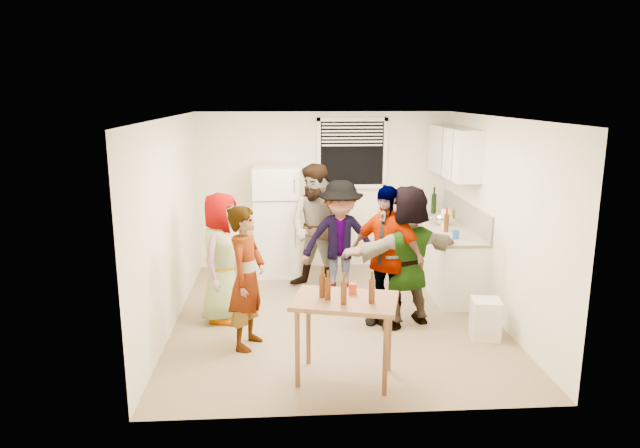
{
  "coord_description": "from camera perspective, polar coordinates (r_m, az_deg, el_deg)",
  "views": [
    {
      "loc": [
        -0.64,
        -6.77,
        2.77
      ],
      "look_at": [
        -0.18,
        0.3,
        1.15
      ],
      "focal_mm": 32.0,
      "sensor_mm": 36.0,
      "label": 1
    }
  ],
  "objects": [
    {
      "name": "backsplash",
      "position": [
        8.51,
        14.33,
        1.03
      ],
      "size": [
        0.03,
        2.2,
        0.36
      ],
      "primitive_type": "cube",
      "color": "beige",
      "rests_on": "countertop"
    },
    {
      "name": "red_cup",
      "position": [
        5.69,
        3.28,
        -6.99
      ],
      "size": [
        0.08,
        0.08,
        0.11
      ],
      "primitive_type": "cylinder",
      "color": "#B3321A",
      "rests_on": "serving_table"
    },
    {
      "name": "room",
      "position": [
        7.34,
        1.59,
        -9.28
      ],
      "size": [
        4.0,
        4.5,
        2.5
      ],
      "primitive_type": null,
      "color": "white",
      "rests_on": "ground"
    },
    {
      "name": "guest_orange",
      "position": [
        7.23,
        8.43,
        -9.78
      ],
      "size": [
        2.14,
        2.21,
        0.51
      ],
      "primitive_type": "imported",
      "rotation": [
        0.0,
        0.0,
        3.53
      ],
      "color": "#CE7047",
      "rests_on": "ground"
    },
    {
      "name": "trash_bin",
      "position": [
        6.93,
        16.21,
        -8.97
      ],
      "size": [
        0.36,
        0.36,
        0.47
      ],
      "primitive_type": "cube",
      "rotation": [
        0.0,
        0.0,
        -0.15
      ],
      "color": "silver",
      "rests_on": "ground"
    },
    {
      "name": "window",
      "position": [
        9.09,
        3.22,
        7.07
      ],
      "size": [
        1.12,
        0.1,
        1.06
      ],
      "primitive_type": null,
      "color": "white",
      "rests_on": "room"
    },
    {
      "name": "beer_bottle_table",
      "position": [
        5.53,
        0.8,
        -7.57
      ],
      "size": [
        0.06,
        0.06,
        0.22
      ],
      "primitive_type": "cylinder",
      "color": "#47230C",
      "rests_on": "serving_table"
    },
    {
      "name": "guest_stripe",
      "position": [
        6.62,
        -7.13,
        -11.95
      ],
      "size": [
        1.71,
        1.09,
        0.38
      ],
      "primitive_type": "imported",
      "rotation": [
        0.0,
        0.0,
        1.23
      ],
      "color": "#141933",
      "rests_on": "ground"
    },
    {
      "name": "guest_back_left",
      "position": [
        8.35,
        -0.19,
        -6.48
      ],
      "size": [
        1.63,
        2.02,
        0.69
      ],
      "primitive_type": "imported",
      "rotation": [
        0.0,
        0.0,
        -0.49
      ],
      "color": "#503321",
      "rests_on": "ground"
    },
    {
      "name": "serving_table",
      "position": [
        5.9,
        2.45,
        -15.14
      ],
      "size": [
        1.13,
        0.89,
        0.84
      ],
      "primitive_type": null,
      "rotation": [
        0.0,
        0.0,
        -0.25
      ],
      "color": "brown",
      "rests_on": "ground"
    },
    {
      "name": "picture_frame",
      "position": [
        9.01,
        12.88,
        1.07
      ],
      "size": [
        0.02,
        0.18,
        0.15
      ],
      "primitive_type": "cube",
      "color": "#D4D13D",
      "rests_on": "countertop"
    },
    {
      "name": "counter_lower",
      "position": [
        8.58,
        12.28,
        -3.23
      ],
      "size": [
        0.6,
        2.2,
        0.86
      ],
      "primitive_type": "cube",
      "color": "white",
      "rests_on": "ground"
    },
    {
      "name": "refrigerator",
      "position": [
        8.86,
        -4.33,
        0.34
      ],
      "size": [
        0.7,
        0.7,
        1.7
      ],
      "primitive_type": "cube",
      "color": "white",
      "rests_on": "ground"
    },
    {
      "name": "blue_cup",
      "position": [
        7.74,
        13.41,
        -1.45
      ],
      "size": [
        0.09,
        0.09,
        0.12
      ],
      "primitive_type": "cylinder",
      "color": "#1C4CB4",
      "rests_on": "countertop"
    },
    {
      "name": "countertop",
      "position": [
        8.47,
        12.43,
        -0.31
      ],
      "size": [
        0.64,
        2.22,
        0.04
      ],
      "primitive_type": "cube",
      "color": "beige",
      "rests_on": "counter_lower"
    },
    {
      "name": "guest_grey",
      "position": [
        7.38,
        -9.54,
        -9.35
      ],
      "size": [
        1.79,
        1.3,
        0.51
      ],
      "primitive_type": "imported",
      "rotation": [
        0.0,
        0.0,
        1.22
      ],
      "color": "gray",
      "rests_on": "ground"
    },
    {
      "name": "upper_cabinets",
      "position": [
        8.53,
        13.25,
        7.03
      ],
      "size": [
        0.34,
        1.6,
        0.7
      ],
      "primitive_type": "cube",
      "color": "white",
      "rests_on": "room"
    },
    {
      "name": "wine_bottle",
      "position": [
        9.3,
        11.26,
        1.05
      ],
      "size": [
        0.08,
        0.08,
        0.32
      ],
      "primitive_type": "cylinder",
      "color": "black",
      "rests_on": "countertop"
    },
    {
      "name": "guest_back_right",
      "position": [
        8.02,
        1.99,
        -7.32
      ],
      "size": [
        1.08,
        1.66,
        0.61
      ],
      "primitive_type": "imported",
      "rotation": [
        0.0,
        0.0,
        0.01
      ],
      "color": "#38383C",
      "rests_on": "ground"
    },
    {
      "name": "paper_towel",
      "position": [
        8.43,
        12.36,
        -0.22
      ],
      "size": [
        0.11,
        0.11,
        0.24
      ],
      "primitive_type": "cylinder",
      "color": "white",
      "rests_on": "countertop"
    },
    {
      "name": "guest_black",
      "position": [
        7.2,
        6.43,
        -9.84
      ],
      "size": [
        1.92,
        1.95,
        0.42
      ],
      "primitive_type": "imported",
      "rotation": [
        0.0,
        0.0,
        -0.75
      ],
      "color": "black",
      "rests_on": "ground"
    },
    {
      "name": "kettle",
      "position": [
        8.49,
        12.04,
        -0.12
      ],
      "size": [
        0.31,
        0.28,
        0.22
      ],
      "primitive_type": null,
      "rotation": [
        0.0,
        0.0,
        -0.27
      ],
      "color": "silver",
      "rests_on": "countertop"
    },
    {
      "name": "beer_bottle_counter",
      "position": [
        8.09,
        12.47,
        -0.78
      ],
      "size": [
        0.07,
        0.07,
        0.26
      ],
      "primitive_type": "cylinder",
      "color": "#47230C",
      "rests_on": "countertop"
    }
  ]
}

